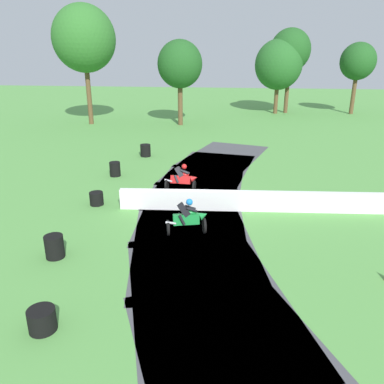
# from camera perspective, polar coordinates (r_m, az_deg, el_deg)

# --- Properties ---
(ground_plane) EXTENTS (120.00, 120.00, 0.00)m
(ground_plane) POSITION_cam_1_polar(r_m,az_deg,el_deg) (17.29, -0.18, -2.56)
(ground_plane) COLOR #569947
(track_asphalt) EXTENTS (8.30, 27.22, 0.01)m
(track_asphalt) POSITION_cam_1_polar(r_m,az_deg,el_deg) (17.27, 2.53, -2.60)
(track_asphalt) COLOR #47474C
(track_asphalt) RESTS_ON ground
(safety_barrier) EXTENTS (16.23, 1.42, 0.90)m
(safety_barrier) POSITION_cam_1_polar(r_m,az_deg,el_deg) (17.59, 16.25, -1.42)
(safety_barrier) COLOR white
(safety_barrier) RESTS_ON ground
(motorcycle_lead_red) EXTENTS (1.70, 0.89, 1.43)m
(motorcycle_lead_red) POSITION_cam_1_polar(r_m,az_deg,el_deg) (19.41, -1.44, 2.00)
(motorcycle_lead_red) COLOR black
(motorcycle_lead_red) RESTS_ON ground
(motorcycle_chase_green) EXTENTS (1.68, 1.04, 1.42)m
(motorcycle_chase_green) POSITION_cam_1_polar(r_m,az_deg,el_deg) (14.85, -0.59, -3.75)
(motorcycle_chase_green) COLOR black
(motorcycle_chase_green) RESTS_ON ground
(tire_stack_near) EXTENTS (0.68, 0.68, 0.80)m
(tire_stack_near) POSITION_cam_1_polar(r_m,az_deg,el_deg) (26.12, -6.85, 6.09)
(tire_stack_near) COLOR black
(tire_stack_near) RESTS_ON ground
(tire_stack_mid_a) EXTENTS (0.60, 0.60, 0.80)m
(tire_stack_mid_a) POSITION_cam_1_polar(r_m,az_deg,el_deg) (22.20, -11.24, 3.32)
(tire_stack_mid_a) COLOR black
(tire_stack_mid_a) RESTS_ON ground
(tire_stack_mid_b) EXTENTS (0.62, 0.62, 0.60)m
(tire_stack_mid_b) POSITION_cam_1_polar(r_m,az_deg,el_deg) (18.24, -13.85, -0.93)
(tire_stack_mid_b) COLOR black
(tire_stack_mid_b) RESTS_ON ground
(tire_stack_far) EXTENTS (0.64, 0.64, 0.80)m
(tire_stack_far) POSITION_cam_1_polar(r_m,az_deg,el_deg) (14.09, -19.56, -7.57)
(tire_stack_far) COLOR black
(tire_stack_far) RESTS_ON ground
(tire_stack_extra_a) EXTENTS (0.70, 0.70, 0.60)m
(tire_stack_extra_a) POSITION_cam_1_polar(r_m,az_deg,el_deg) (10.93, -21.17, -17.11)
(tire_stack_extra_a) COLOR black
(tire_stack_extra_a) RESTS_ON ground
(tree_far_left) EXTENTS (5.05, 5.05, 7.87)m
(tree_far_left) POSITION_cam_1_polar(r_m,az_deg,el_deg) (44.91, 12.60, 17.79)
(tree_far_left) COLOR brown
(tree_far_left) RESTS_ON ground
(tree_far_right) EXTENTS (4.32, 4.32, 8.95)m
(tree_far_right) POSITION_cam_1_polar(r_m,az_deg,el_deg) (45.67, 14.23, 19.50)
(tree_far_right) COLOR brown
(tree_far_right) RESTS_ON ground
(tree_mid_rise) EXTENTS (5.63, 5.63, 10.61)m
(tree_mid_rise) POSITION_cam_1_polar(r_m,az_deg,el_deg) (38.58, -15.58, 20.86)
(tree_mid_rise) COLOR brown
(tree_mid_rise) RESTS_ON ground
(tree_behind_barrier) EXTENTS (4.05, 4.05, 7.62)m
(tree_behind_barrier) POSITION_cam_1_polar(r_m,az_deg,el_deg) (36.85, -1.79, 18.21)
(tree_behind_barrier) COLOR brown
(tree_behind_barrier) RESTS_ON ground
(tree_distant) EXTENTS (3.72, 3.72, 7.51)m
(tree_distant) POSITION_cam_1_polar(r_m,az_deg,el_deg) (47.08, 23.19, 17.18)
(tree_distant) COLOR brown
(tree_distant) RESTS_ON ground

